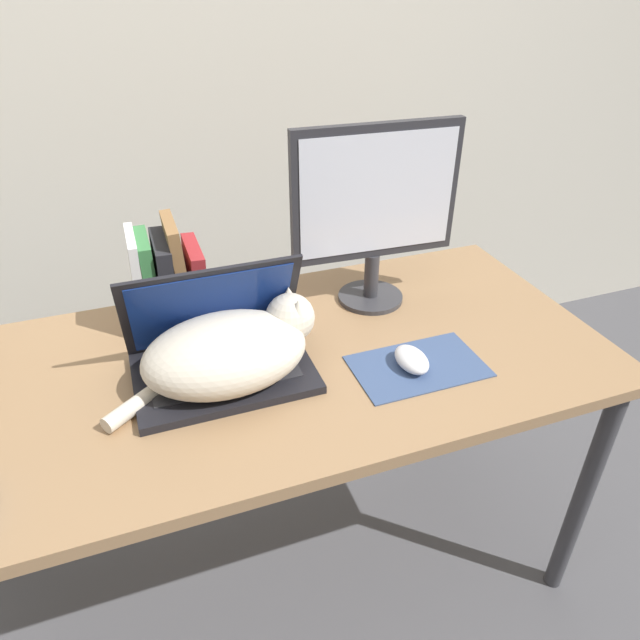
% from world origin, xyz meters
% --- Properties ---
extents(wall_back, '(8.00, 0.05, 2.60)m').
position_xyz_m(wall_back, '(0.00, 1.30, 1.30)').
color(wall_back, beige).
rests_on(wall_back, ground_plane).
extents(desk, '(1.49, 0.70, 0.73)m').
position_xyz_m(desk, '(0.00, 0.35, 0.66)').
color(desk, '#93704C').
rests_on(desk, ground_plane).
extents(laptop, '(0.36, 0.25, 0.24)m').
position_xyz_m(laptop, '(-0.10, 0.35, 0.78)').
color(laptop, black).
rests_on(laptop, desk).
extents(cat, '(0.45, 0.24, 0.16)m').
position_xyz_m(cat, '(-0.08, 0.31, 0.80)').
color(cat, beige).
rests_on(cat, desk).
extents(external_monitor, '(0.40, 0.16, 0.44)m').
position_xyz_m(external_monitor, '(0.31, 0.51, 0.98)').
color(external_monitor, '#333338').
rests_on(external_monitor, desk).
extents(mousepad, '(0.28, 0.17, 0.00)m').
position_xyz_m(mousepad, '(0.29, 0.22, 0.73)').
color(mousepad, '#384C75').
rests_on(mousepad, desk).
extents(computer_mouse, '(0.06, 0.10, 0.04)m').
position_xyz_m(computer_mouse, '(0.28, 0.22, 0.75)').
color(computer_mouse, silver).
rests_on(computer_mouse, mousepad).
extents(book_row, '(0.16, 0.16, 0.25)m').
position_xyz_m(book_row, '(-0.17, 0.58, 0.84)').
color(book_row, white).
rests_on(book_row, desk).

